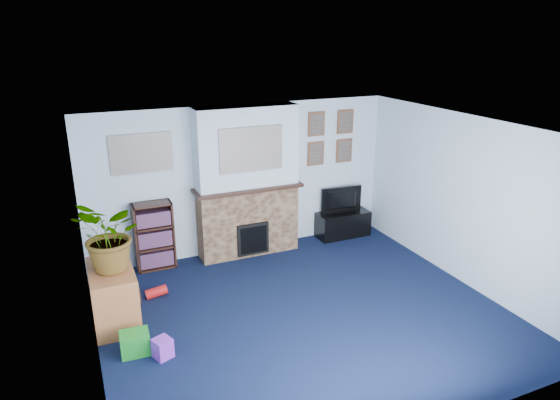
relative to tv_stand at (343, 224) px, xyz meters
name	(u,v)px	position (x,y,z in m)	size (l,w,h in m)	color
floor	(304,313)	(-1.77, -2.03, -0.23)	(5.00, 4.50, 0.01)	black
ceiling	(307,130)	(-1.77, -2.03, 2.17)	(5.00, 4.50, 0.01)	white
wall_back	(243,179)	(-1.77, 0.22, 0.97)	(5.00, 0.04, 2.40)	silver
wall_front	(426,322)	(-1.77, -4.28, 0.97)	(5.00, 0.04, 2.40)	silver
wall_left	(87,264)	(-4.27, -2.03, 0.97)	(0.04, 4.50, 2.40)	silver
wall_right	(464,201)	(0.73, -2.03, 0.97)	(0.04, 4.50, 2.40)	silver
chimney_breast	(247,184)	(-1.77, 0.02, 0.96)	(1.72, 0.50, 2.40)	brown
collage_main	(251,149)	(-1.77, -0.19, 1.55)	(1.00, 0.03, 0.68)	gray
collage_left	(141,153)	(-3.32, 0.21, 1.55)	(0.90, 0.03, 0.58)	gray
portrait_tl	(316,124)	(-0.47, 0.20, 1.77)	(0.30, 0.03, 0.40)	brown
portrait_tr	(345,122)	(0.08, 0.20, 1.77)	(0.30, 0.03, 0.40)	brown
portrait_bl	(316,154)	(-0.47, 0.20, 1.27)	(0.30, 0.03, 0.40)	brown
portrait_br	(344,151)	(0.08, 0.20, 1.27)	(0.30, 0.03, 0.40)	brown
tv_stand	(343,224)	(0.00, 0.00, 0.00)	(0.93, 0.39, 0.44)	black
television	(343,200)	(0.00, 0.02, 0.44)	(0.76, 0.10, 0.44)	black
bookshelf	(154,237)	(-3.26, 0.08, 0.28)	(0.58, 0.28, 1.05)	black
sideboard	(114,296)	(-4.01, -1.24, 0.12)	(0.52, 0.94, 0.73)	#AD6337
potted_plant	(111,236)	(-3.96, -1.29, 0.96)	(0.81, 0.71, 0.90)	#26661E
mantel_clock	(245,183)	(-1.83, -0.03, 1.00)	(0.10, 0.06, 0.14)	gold
mantel_candle	(267,179)	(-1.45, -0.03, 1.01)	(0.05, 0.05, 0.15)	#B2BFC6
mantel_teddy	(218,186)	(-2.26, -0.03, 0.99)	(0.14, 0.14, 0.14)	gray
mantel_can	(286,178)	(-1.12, -0.03, 0.99)	(0.05, 0.05, 0.11)	purple
green_crate	(135,342)	(-3.88, -2.00, -0.08)	(0.32, 0.26, 0.26)	#198C26
toy_ball	(109,300)	(-4.05, -0.83, -0.14)	(0.20, 0.20, 0.20)	purple
toy_block	(163,348)	(-3.61, -2.20, -0.12)	(0.19, 0.19, 0.23)	purple
toy_tube	(156,292)	(-3.43, -0.83, -0.15)	(0.14, 0.14, 0.29)	red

